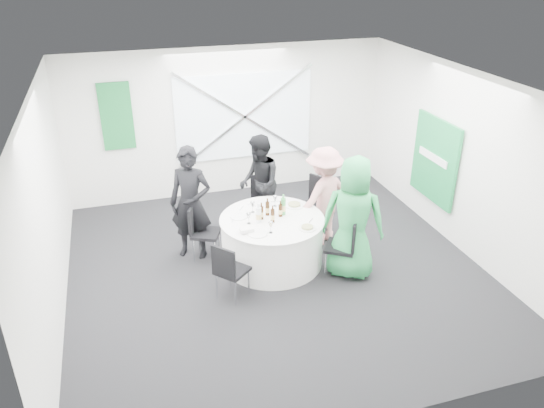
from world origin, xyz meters
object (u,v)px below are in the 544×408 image
object	(u,v)px
chair_back_left	(201,228)
clear_water_bottle	(259,215)
chair_front_right	(347,242)
person_woman_green	(353,218)
green_water_bottle	(283,207)
chair_back	(263,197)
chair_front_left	(229,268)
person_man_back	(259,183)
person_man_back_left	(191,203)
person_woman_pink	(324,196)
banquet_table	(272,241)
chair_back_right	(316,201)

from	to	relation	value
chair_back_left	clear_water_bottle	distance (m)	1.00
chair_front_right	person_woman_green	bearing A→B (deg)	134.16
green_water_bottle	person_woman_green	bearing A→B (deg)	-40.82
chair_back	chair_front_left	distance (m)	2.19
person_woman_green	clear_water_bottle	distance (m)	1.36
person_man_back	green_water_bottle	bearing A→B (deg)	10.22
person_man_back_left	green_water_bottle	size ratio (longest dim) A/B	5.50
person_man_back	person_woman_pink	size ratio (longest dim) A/B	1.01
chair_back_left	clear_water_bottle	world-z (taller)	clear_water_bottle
chair_front_right	person_woman_green	distance (m)	0.38
person_woman_pink	green_water_bottle	xyz separation A→B (m)	(-0.78, -0.30, 0.07)
chair_front_right	clear_water_bottle	distance (m)	1.33
banquet_table	person_woman_green	xyz separation A→B (m)	(1.01, -0.62, 0.54)
chair_front_left	person_man_back_left	size ratio (longest dim) A/B	0.48
chair_back	chair_back_right	bearing A→B (deg)	-23.81
chair_front_left	green_water_bottle	world-z (taller)	green_water_bottle
chair_front_left	person_man_back	size ratio (longest dim) A/B	0.52
person_man_back	person_woman_green	size ratio (longest dim) A/B	0.90
banquet_table	clear_water_bottle	size ratio (longest dim) A/B	5.17
chair_back	green_water_bottle	world-z (taller)	green_water_bottle
chair_back_left	person_man_back	world-z (taller)	person_man_back
person_man_back	person_woman_green	xyz separation A→B (m)	(0.88, -1.77, 0.09)
chair_back	person_man_back	bearing A→B (deg)	-133.34
chair_front_left	person_man_back	world-z (taller)	person_man_back
chair_front_left	person_woman_green	xyz separation A→B (m)	(1.84, 0.11, 0.42)
person_man_back	person_woman_green	distance (m)	1.98
chair_back	chair_front_right	distance (m)	1.98
chair_front_right	person_woman_pink	bearing A→B (deg)	-148.31
chair_back	person_woman_pink	bearing A→B (deg)	-37.06
chair_back	clear_water_bottle	bearing A→B (deg)	-99.02
person_man_back	chair_back	bearing A→B (deg)	133.40
chair_front_right	person_woman_green	size ratio (longest dim) A/B	0.51
chair_back_left	person_man_back_left	xyz separation A→B (m)	(-0.10, 0.13, 0.37)
chair_back	person_man_back	size ratio (longest dim) A/B	0.55
green_water_bottle	person_man_back	bearing A→B (deg)	93.77
chair_front_right	green_water_bottle	bearing A→B (deg)	-100.15
chair_front_left	person_man_back	xyz separation A→B (m)	(0.96, 1.87, 0.32)
person_woman_green	chair_back_right	bearing A→B (deg)	-56.95
green_water_bottle	clear_water_bottle	distance (m)	0.44
chair_back_left	chair_front_left	bearing A→B (deg)	-147.40
chair_back	chair_back_right	distance (m)	0.92
chair_back	person_man_back_left	world-z (taller)	person_man_back_left
chair_back	chair_back_right	xyz separation A→B (m)	(0.77, -0.51, 0.05)
chair_back	chair_front_right	bearing A→B (deg)	-58.67
person_woman_green	green_water_bottle	world-z (taller)	person_woman_green
banquet_table	chair_back_left	size ratio (longest dim) A/B	1.75
chair_back	person_woman_green	distance (m)	2.03
person_woman_green	clear_water_bottle	bearing A→B (deg)	6.88
chair_front_left	chair_back	bearing A→B (deg)	-69.36
banquet_table	person_woman_green	bearing A→B (deg)	-31.42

